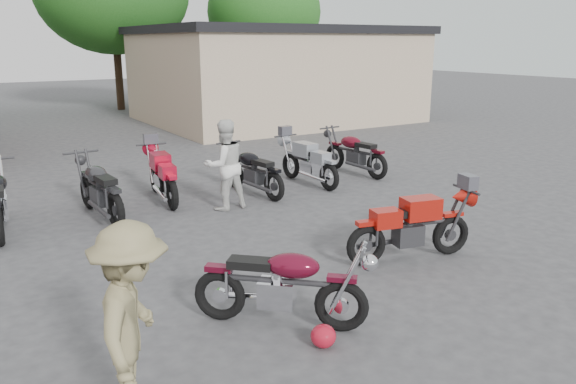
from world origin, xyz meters
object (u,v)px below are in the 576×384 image
row_bike_6 (308,160)px  row_bike_7 (354,150)px  vintage_motorcycle (283,280)px  sportbike (413,223)px  person_tan (133,324)px  row_bike_4 (162,173)px  row_bike_3 (99,186)px  helmet (323,336)px  person_light (225,165)px  row_bike_5 (252,168)px

row_bike_6 → row_bike_7: size_ratio=0.97×
row_bike_6 → vintage_motorcycle: bearing=139.8°
sportbike → person_tan: bearing=-149.8°
row_bike_4 → row_bike_7: size_ratio=0.99×
row_bike_3 → vintage_motorcycle: bearing=-176.6°
vintage_motorcycle → sportbike: sportbike is taller
row_bike_3 → row_bike_4: 1.48m
helmet → row_bike_3: 6.05m
person_light → row_bike_4: bearing=-58.7°
vintage_motorcycle → row_bike_6: (3.98, 5.41, -0.00)m
person_light → person_tan: person_tan is taller
sportbike → row_bike_4: row_bike_4 is taller
person_light → vintage_motorcycle: bearing=68.9°
person_light → row_bike_3: bearing=-21.0°
sportbike → row_bike_3: bearing=139.7°
helmet → sportbike: bearing=27.7°
sportbike → row_bike_3: 5.76m
row_bike_6 → person_tan: bearing=132.2°
person_light → row_bike_7: (4.04, 1.06, -0.29)m
row_bike_3 → person_light: bearing=-112.3°
row_bike_7 → row_bike_5: bearing=90.5°
row_bike_7 → person_tan: bearing=124.4°
sportbike → row_bike_5: 4.61m
helmet → row_bike_6: (3.85, 6.04, 0.44)m
sportbike → helmet: bearing=-139.4°
person_tan → row_bike_3: size_ratio=0.84×
row_bike_5 → vintage_motorcycle: bearing=147.2°
row_bike_4 → row_bike_6: bearing=-91.0°
vintage_motorcycle → row_bike_6: bearing=96.5°
vintage_motorcycle → person_tan: person_tan is taller
person_tan → row_bike_5: person_tan is taller
sportbike → row_bike_3: size_ratio=0.93×
sportbike → row_bike_7: bearing=73.3°
sportbike → person_tan: 4.87m
row_bike_3 → row_bike_4: bearing=-74.5°
helmet → row_bike_7: 8.33m
row_bike_4 → row_bike_3: bearing=116.4°
row_bike_3 → person_tan: bearing=164.4°
sportbike → person_light: (-1.22, 3.90, 0.31)m
vintage_motorcycle → helmet: 0.78m
helmet → person_tan: bearing=-177.7°
row_bike_7 → helmet: bearing=133.2°
person_light → row_bike_6: person_light is taller
vintage_motorcycle → row_bike_7: size_ratio=0.97×
sportbike → person_light: size_ratio=1.13×
row_bike_4 → person_tan: bearing=165.0°
helmet → row_bike_7: row_bike_7 is taller
helmet → person_tan: size_ratio=0.16×
row_bike_7 → sportbike: bearing=144.2°
helmet → person_tan: (-2.05, -0.08, 0.77)m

